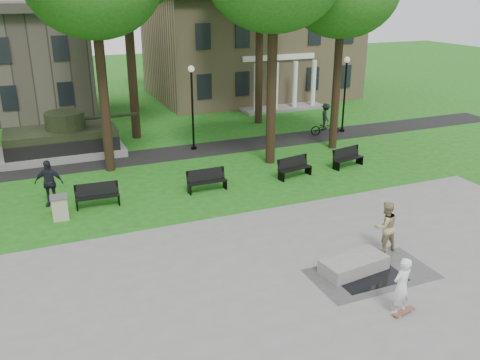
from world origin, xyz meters
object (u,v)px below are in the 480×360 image
(concrete_block, at_px, (354,264))
(trash_bin, at_px, (60,207))
(park_bench_0, at_px, (97,194))
(cyclist, at_px, (325,122))
(skateboarder, at_px, (401,286))
(friend_watching, at_px, (385,226))

(concrete_block, xyz_separation_m, trash_bin, (-8.42, 7.92, 0.24))
(park_bench_0, bearing_deg, cyclist, 25.29)
(park_bench_0, height_order, trash_bin, park_bench_0)
(skateboarder, bearing_deg, concrete_block, -104.81)
(skateboarder, height_order, friend_watching, friend_watching)
(skateboarder, distance_m, friend_watching, 3.72)
(concrete_block, xyz_separation_m, cyclist, (7.89, 14.57, 0.58))
(trash_bin, bearing_deg, concrete_block, -43.23)
(friend_watching, distance_m, park_bench_0, 11.68)
(friend_watching, bearing_deg, concrete_block, 26.63)
(friend_watching, height_order, trash_bin, friend_watching)
(trash_bin, bearing_deg, skateboarder, -51.32)
(cyclist, bearing_deg, concrete_block, 167.86)
(concrete_block, height_order, park_bench_0, park_bench_0)
(concrete_block, relative_size, park_bench_0, 1.21)
(skateboarder, bearing_deg, trash_bin, -62.39)
(park_bench_0, bearing_deg, trash_bin, -151.37)
(trash_bin, bearing_deg, cyclist, 22.18)
(skateboarder, xyz_separation_m, park_bench_0, (-6.72, 11.05, -0.36))
(skateboarder, height_order, cyclist, cyclist)
(friend_watching, height_order, park_bench_0, friend_watching)
(park_bench_0, bearing_deg, friend_watching, -38.89)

